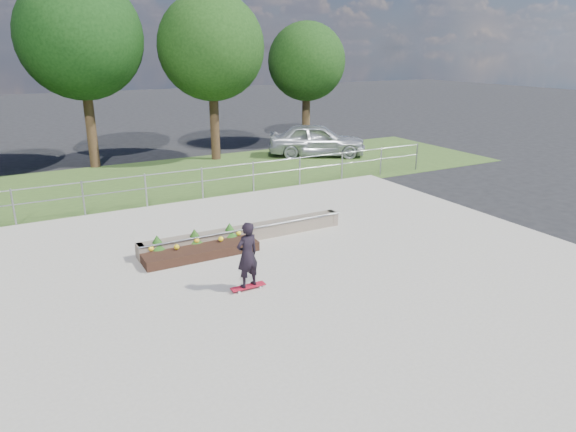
% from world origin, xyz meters
% --- Properties ---
extents(ground, '(120.00, 120.00, 0.00)m').
position_xyz_m(ground, '(0.00, 0.00, 0.00)').
color(ground, black).
rests_on(ground, ground).
extents(grass_verge, '(30.00, 8.00, 0.02)m').
position_xyz_m(grass_verge, '(0.00, 11.00, 0.01)').
color(grass_verge, '#345020').
rests_on(grass_verge, ground).
extents(concrete_slab, '(15.00, 15.00, 0.06)m').
position_xyz_m(concrete_slab, '(0.00, 0.00, 0.03)').
color(concrete_slab, '#9B968A').
rests_on(concrete_slab, ground).
extents(fence, '(20.06, 0.06, 1.20)m').
position_xyz_m(fence, '(0.00, 7.50, 0.77)').
color(fence, '#95989D').
rests_on(fence, ground).
extents(tree_mid_left, '(5.25, 5.25, 8.25)m').
position_xyz_m(tree_mid_left, '(-2.50, 15.00, 5.61)').
color(tree_mid_left, '#352215').
rests_on(tree_mid_left, ground).
extents(tree_mid_right, '(4.90, 4.90, 7.70)m').
position_xyz_m(tree_mid_right, '(3.00, 14.00, 5.23)').
color(tree_mid_right, '#322014').
rests_on(tree_mid_right, ground).
extents(tree_far_right, '(4.20, 4.20, 6.60)m').
position_xyz_m(tree_far_right, '(9.00, 15.50, 4.48)').
color(tree_far_right, '#372616').
rests_on(tree_far_right, ground).
extents(grind_ledge, '(6.00, 0.44, 0.43)m').
position_xyz_m(grind_ledge, '(-0.38, 2.93, 0.26)').
color(grind_ledge, brown).
rests_on(grind_ledge, concrete_slab).
extents(planter_bed, '(3.00, 1.20, 0.61)m').
position_xyz_m(planter_bed, '(-1.87, 2.68, 0.24)').
color(planter_bed, black).
rests_on(planter_bed, concrete_slab).
extents(skateboarder, '(0.80, 0.47, 1.59)m').
position_xyz_m(skateboarder, '(-1.59, 0.08, 0.88)').
color(skateboarder, silver).
rests_on(skateboarder, concrete_slab).
extents(parked_car, '(5.15, 4.05, 1.64)m').
position_xyz_m(parked_car, '(7.76, 12.30, 0.82)').
color(parked_car, '#ACB0B6').
rests_on(parked_car, ground).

